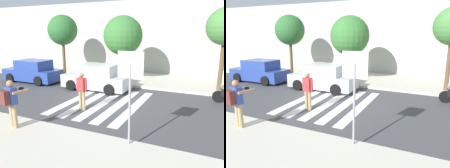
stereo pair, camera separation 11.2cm
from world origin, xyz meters
The scene contains 15 objects.
ground_plane centered at (0.00, 0.00, 0.00)m, with size 120.00×120.00×0.00m, color #424244.
sidewalk_far centered at (0.00, 6.00, 0.07)m, with size 60.00×4.80×0.14m, color beige.
building_facade_far centered at (0.00, 10.40, 2.98)m, with size 56.00×4.00×5.96m, color #ADA89E.
crosswalk_stripe_0 centered at (-1.60, 0.20, 0.00)m, with size 0.44×5.20×0.01m, color silver.
crosswalk_stripe_1 centered at (-0.80, 0.20, 0.00)m, with size 0.44×5.20×0.01m, color silver.
crosswalk_stripe_2 centered at (0.00, 0.20, 0.00)m, with size 0.44×5.20×0.01m, color silver.
crosswalk_stripe_3 centered at (0.80, 0.20, 0.00)m, with size 0.44×5.20×0.01m, color silver.
crosswalk_stripe_4 centered at (1.60, 0.20, 0.00)m, with size 0.44×5.20×0.01m, color silver.
stop_sign centered at (2.65, -3.42, 2.18)m, with size 0.76×0.08×2.80m.
photographer_with_backpack centered at (-1.47, -4.07, 1.17)m, with size 0.68×0.91×1.72m.
pedestrian_crossing centered at (-0.45, -1.15, 0.97)m, with size 0.58×0.29×1.72m.
parked_car_blue centered at (-6.69, 2.30, 0.73)m, with size 4.10×1.92×1.55m.
parked_car_silver centered at (-1.56, 2.30, 0.73)m, with size 4.10×1.92×1.55m.
street_tree_west centered at (-6.09, 5.15, 3.56)m, with size 2.32×2.32×4.61m.
street_tree_center centered at (-0.77, 4.51, 3.20)m, with size 2.59×2.59×4.37m.
Camera 1 is at (4.71, -9.15, 3.47)m, focal length 35.00 mm.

